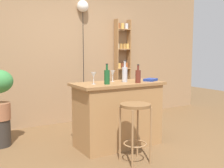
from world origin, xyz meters
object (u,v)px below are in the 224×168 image
Objects in this scene: bar_stool at (135,118)px; spice_shelf at (123,68)px; wine_glass_right at (94,76)px; wine_glass_center at (138,74)px; cookbook at (151,80)px; wine_glass_left at (113,74)px; plant_stool at (0,133)px; bottle_wine_red at (107,76)px; bottle_soda_blue at (125,74)px; pendant_globe_light at (83,8)px; bottle_sauce_amber at (138,76)px.

spice_shelf reaches higher than bar_stool.
spice_shelf is 12.29× the size of wine_glass_right.
cookbook is at bearing 4.71° from wine_glass_center.
spice_shelf is 12.29× the size of wine_glass_left.
cookbook is (0.68, 0.57, 0.39)m from bar_stool.
bottle_wine_red is (1.25, -0.93, 0.83)m from plant_stool.
cookbook is (0.42, -0.07, -0.10)m from bottle_soda_blue.
bottle_wine_red is 2.05m from pendant_globe_light.
wine_glass_left is (0.25, 0.26, 0.01)m from bottle_wine_red.
wine_glass_center reaches higher than plant_stool.
wine_glass_right reaches higher than bar_stool.
bottle_sauce_amber is (0.37, 0.46, 0.47)m from bar_stool.
bottle_wine_red is 0.36m from wine_glass_left.
bottle_sauce_amber reaches higher than bar_stool.
wine_glass_left is at bearing 78.92° from bar_stool.
spice_shelf is 0.87× the size of pendant_globe_light.
wine_glass_center is (-0.77, -1.60, 0.01)m from spice_shelf.
plant_stool is at bearing 132.31° from bar_stool.
bottle_soda_blue is 1.92m from pendant_globe_light.
spice_shelf is 2.06m from bottle_wine_red.
plant_stool is 1.40× the size of bottle_wine_red.
spice_shelf is at bearing 52.09° from wine_glass_left.
wine_glass_center is 0.68m from wine_glass_right.
wine_glass_center is (1.78, -0.92, 0.85)m from plant_stool.
plant_stool is (-1.34, 1.47, -0.36)m from bar_stool.
plant_stool is 2.15m from bottle_sauce_amber.
spice_shelf reaches higher than bottle_wine_red.
spice_shelf is at bearing 58.02° from bottle_soda_blue.
bar_stool is 2.33× the size of bottle_soda_blue.
bar_stool is 2.74m from pendant_globe_light.
bottle_soda_blue is 0.44m from cookbook.
bottle_wine_red reaches higher than wine_glass_right.
pendant_globe_light reaches higher than plant_stool.
bar_stool is 0.97m from cookbook.
cookbook is at bearing -24.06° from plant_stool.
bottle_wine_red is 0.12× the size of pendant_globe_light.
pendant_globe_light reaches higher than cookbook.
pendant_globe_light reaches higher than wine_glass_right.
bottle_sauce_amber is at bearing -126.91° from wine_glass_center.
wine_glass_right is 0.93m from cookbook.
pendant_globe_light is (-0.36, 1.62, 1.24)m from cookbook.
wine_glass_center is 0.78× the size of cookbook.
wine_glass_left reaches higher than plant_stool.
wine_glass_right is at bearing -159.04° from wine_glass_left.
spice_shelf is at bearing 14.87° from plant_stool.
bottle_soda_blue reaches higher than bar_stool.
spice_shelf is at bearing 51.12° from bottle_wine_red.
bottle_soda_blue is 0.37m from bottle_wine_red.
wine_glass_center is at bearing -86.11° from pendant_globe_light.
pendant_globe_light is (0.17, 1.38, 1.14)m from wine_glass_left.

